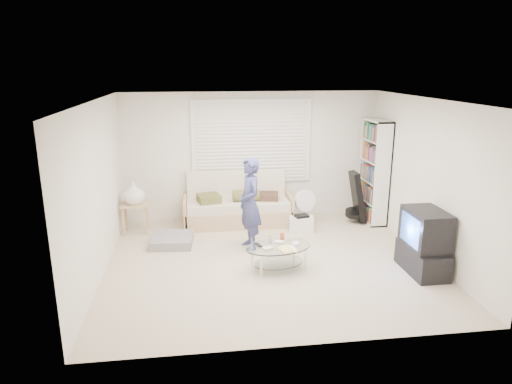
{
  "coord_description": "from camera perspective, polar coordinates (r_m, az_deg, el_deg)",
  "views": [
    {
      "loc": [
        -1.08,
        -6.53,
        2.98
      ],
      "look_at": [
        -0.17,
        0.3,
        1.06
      ],
      "focal_mm": 32.0,
      "sensor_mm": 36.0,
      "label": 1
    }
  ],
  "objects": [
    {
      "name": "bookshelf",
      "position": [
        9.11,
        14.53,
        2.5
      ],
      "size": [
        0.32,
        0.84,
        2.0
      ],
      "color": "white",
      "rests_on": "ground"
    },
    {
      "name": "grey_floor_pillow",
      "position": [
        8.02,
        -10.4,
        -5.93
      ],
      "size": [
        0.73,
        0.73,
        0.15
      ],
      "primitive_type": "cube",
      "rotation": [
        0.0,
        0.0,
        -0.08
      ],
      "color": "slate",
      "rests_on": "ground"
    },
    {
      "name": "ground",
      "position": [
        7.26,
        1.64,
        -8.68
      ],
      "size": [
        5.0,
        5.0,
        0.0
      ],
      "primitive_type": "plane",
      "color": "tan",
      "rests_on": "ground"
    },
    {
      "name": "window_blinds",
      "position": [
        8.91,
        -0.56,
        6.34
      ],
      "size": [
        2.32,
        0.08,
        1.62
      ],
      "color": "silver",
      "rests_on": "ground"
    },
    {
      "name": "coffee_table",
      "position": [
        6.88,
        2.85,
        -7.3
      ],
      "size": [
        1.14,
        0.86,
        0.5
      ],
      "color": "silver",
      "rests_on": "ground"
    },
    {
      "name": "floor_fan",
      "position": [
        8.77,
        6.13,
        -1.55
      ],
      "size": [
        0.44,
        0.29,
        0.71
      ],
      "color": "white",
      "rests_on": "ground"
    },
    {
      "name": "standing_person",
      "position": [
        7.51,
        -0.8,
        -1.48
      ],
      "size": [
        0.48,
        0.63,
        1.55
      ],
      "primitive_type": "imported",
      "rotation": [
        0.0,
        0.0,
        -1.36
      ],
      "color": "navy",
      "rests_on": "ground"
    },
    {
      "name": "futon_sofa",
      "position": [
        8.84,
        -2.31,
        -1.87
      ],
      "size": [
        2.07,
        0.83,
        1.01
      ],
      "color": "tan",
      "rests_on": "ground"
    },
    {
      "name": "guitar_case",
      "position": [
        9.06,
        12.47,
        -1.06
      ],
      "size": [
        0.37,
        0.37,
        1.0
      ],
      "color": "black",
      "rests_on": "ground"
    },
    {
      "name": "storage_bin",
      "position": [
        8.54,
        5.69,
        -3.92
      ],
      "size": [
        0.49,
        0.39,
        0.31
      ],
      "color": "white",
      "rests_on": "ground"
    },
    {
      "name": "tv_unit",
      "position": [
        7.17,
        20.26,
        -5.95
      ],
      "size": [
        0.5,
        0.89,
        0.96
      ],
      "color": "black",
      "rests_on": "ground"
    },
    {
      "name": "side_table",
      "position": [
        8.53,
        -15.01,
        -0.37
      ],
      "size": [
        0.49,
        0.39,
        0.96
      ],
      "color": "tan",
      "rests_on": "ground"
    },
    {
      "name": "room_shell",
      "position": [
        7.22,
        1.13,
        4.79
      ],
      "size": [
        5.02,
        4.52,
        2.51
      ],
      "color": "silver",
      "rests_on": "ground"
    }
  ]
}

